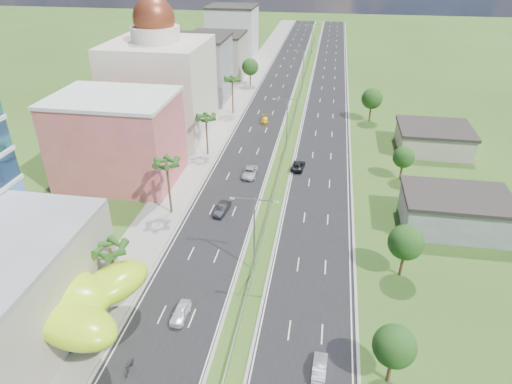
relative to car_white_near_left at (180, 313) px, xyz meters
The scene contains 33 objects.
ground 7.03m from the car_white_near_left, ahead, with size 500.00×500.00×0.00m, color #2D5119.
road_left 90.04m from the car_white_near_left, 90.32° to the left, with size 11.00×260.00×0.04m, color black.
road_right 91.20m from the car_white_near_left, 80.86° to the left, with size 11.00×260.00×0.04m, color black.
sidewalk_left 90.60m from the car_white_near_left, 96.34° to the left, with size 7.00×260.00×0.12m, color gray.
median_guardrail 72.37m from the car_white_near_left, 84.46° to the left, with size 0.10×216.06×0.76m.
streetlight_median_b 13.63m from the car_white_near_left, 55.14° to the left, with size 6.04×0.25×11.00m.
streetlight_median_c 50.88m from the car_white_near_left, 82.05° to the left, with size 6.04×0.25×11.00m.
streetlight_median_d 95.49m from the car_white_near_left, 85.79° to the left, with size 6.04×0.25×11.00m.
streetlight_median_e 140.34m from the car_white_near_left, 87.14° to the left, with size 6.04×0.25×11.00m.
lime_canopy 14.25m from the car_white_near_left, 163.04° to the right, with size 18.00×15.00×7.40m.
pink_shophouse 38.91m from the car_white_near_left, 123.25° to the left, with size 20.00×15.00×15.00m, color #CD5457.
domed_building 59.86m from the car_white_near_left, 110.89° to the left, with size 20.00×20.00×28.70m.
midrise_grey 82.82m from the car_white_near_left, 104.04° to the left, with size 16.00×15.00×16.00m, color gray.
midrise_beige 104.14m from the car_white_near_left, 101.09° to the left, with size 16.00×15.00×13.00m, color #A39986.
midrise_white 126.90m from the car_white_near_left, 99.09° to the left, with size 16.00×15.00×18.00m, color silver.
shed_near 43.06m from the car_white_near_left, 35.59° to the left, with size 15.00×10.00×5.00m, color gray.
shed_far 66.33m from the car_white_near_left, 56.09° to the left, with size 14.00×12.00×4.40m, color #A39986.
palm_tree_b 10.80m from the car_white_near_left, 166.52° to the left, with size 3.60×3.60×8.10m.
palm_tree_c 24.87m from the car_white_near_left, 111.11° to the left, with size 3.60×3.60×9.60m.
palm_tree_d 46.34m from the car_white_near_left, 100.70° to the left, with size 3.60×3.60×8.60m.
palm_tree_e 70.96m from the car_white_near_left, 96.93° to the left, with size 3.60×3.60×9.40m.
leafy_tree_lfar 95.54m from the car_white_near_left, 95.12° to the left, with size 4.90×4.90×8.05m.
leafy_tree_ra 23.87m from the car_white_near_left, 12.18° to the right, with size 4.20×4.20×6.90m.
leafy_tree_rb 28.99m from the car_white_near_left, 24.85° to the left, with size 4.55×4.55×7.47m.
leafy_tree_rc 49.57m from the car_white_near_left, 54.09° to the left, with size 3.85×3.85×6.33m.
leafy_tree_rd 74.52m from the car_white_near_left, 70.36° to the left, with size 4.90×4.90×8.05m.
car_white_near_left is the anchor object (origin of this frame).
car_dark_left 23.33m from the car_white_near_left, 91.18° to the left, with size 1.58×4.53×1.49m, color black.
car_silver_mid_left 36.84m from the car_white_near_left, 87.39° to the left, with size 2.43×5.26×1.46m, color #B0B4B8.
car_yellow_far_left 65.31m from the car_white_near_left, 89.80° to the left, with size 1.77×4.36×1.27m, color gold.
car_silver_right 16.98m from the car_white_near_left, 17.23° to the right, with size 1.37×3.94×1.30m, color #B9BBC2.
car_dark_far_right 42.46m from the car_white_near_left, 76.11° to the left, with size 2.26×4.90×1.36m, color black.
motorcycle 8.50m from the car_white_near_left, 109.54° to the right, with size 0.65×2.15×1.38m, color black.
Camera 1 is at (8.01, -37.29, 38.60)m, focal length 32.00 mm.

